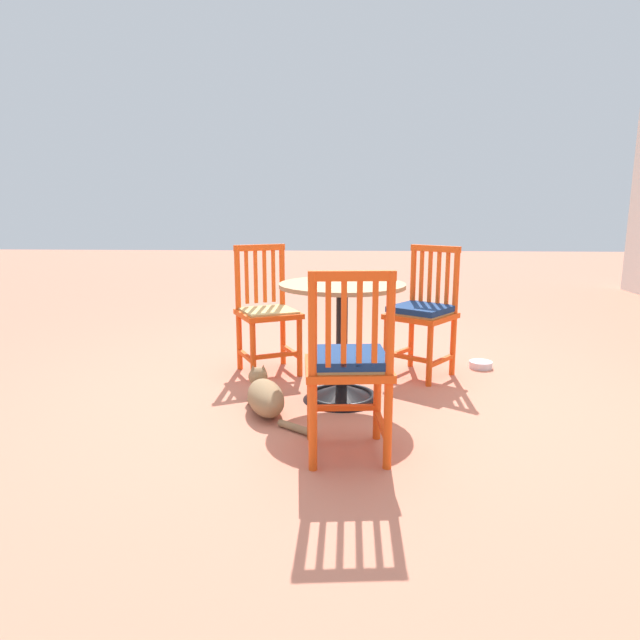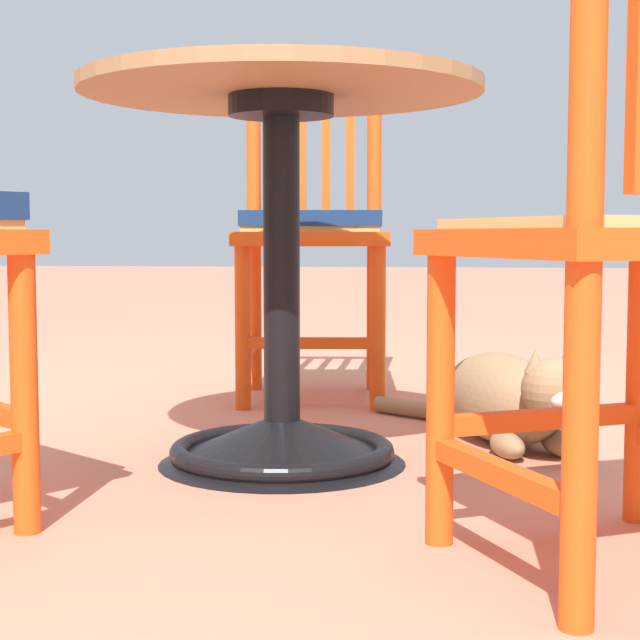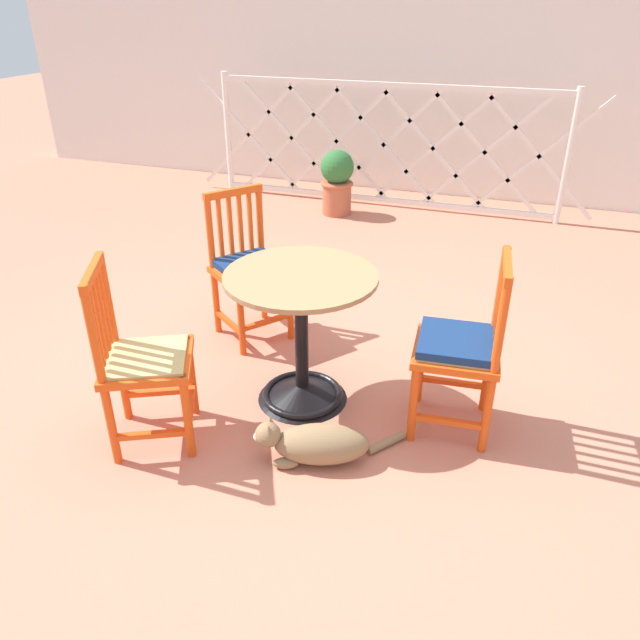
{
  "view_description": "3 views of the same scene",
  "coord_description": "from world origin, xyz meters",
  "px_view_note": "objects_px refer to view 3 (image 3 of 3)",
  "views": [
    {
      "loc": [
        3.31,
        0.0,
        1.18
      ],
      "look_at": [
        0.0,
        -0.16,
        0.51
      ],
      "focal_mm": 31.57,
      "sensor_mm": 36.0,
      "label": 1
    },
    {
      "loc": [
        -1.95,
        -0.32,
        0.44
      ],
      "look_at": [
        0.07,
        -0.09,
        0.27
      ],
      "focal_mm": 57.04,
      "sensor_mm": 36.0,
      "label": 2
    },
    {
      "loc": [
        0.95,
        -2.55,
        1.94
      ],
      "look_at": [
        0.09,
        -0.09,
        0.53
      ],
      "focal_mm": 34.26,
      "sensor_mm": 36.0,
      "label": 3
    }
  ],
  "objects_px": {
    "orange_chair_facing_out": "(249,269)",
    "pet_water_bowl": "(255,295)",
    "orange_chair_tucked_in": "(461,349)",
    "orange_chair_at_corner": "(141,361)",
    "tabby_cat": "(314,444)",
    "terracotta_planter": "(337,181)",
    "cafe_table": "(302,353)"
  },
  "relations": [
    {
      "from": "orange_chair_facing_out",
      "to": "terracotta_planter",
      "type": "relative_size",
      "value": 1.47
    },
    {
      "from": "orange_chair_facing_out",
      "to": "pet_water_bowl",
      "type": "relative_size",
      "value": 5.36
    },
    {
      "from": "orange_chair_facing_out",
      "to": "pet_water_bowl",
      "type": "height_order",
      "value": "orange_chair_facing_out"
    },
    {
      "from": "orange_chair_at_corner",
      "to": "terracotta_planter",
      "type": "height_order",
      "value": "orange_chair_at_corner"
    },
    {
      "from": "cafe_table",
      "to": "orange_chair_at_corner",
      "type": "distance_m",
      "value": 0.81
    },
    {
      "from": "orange_chair_at_corner",
      "to": "tabby_cat",
      "type": "height_order",
      "value": "orange_chair_at_corner"
    },
    {
      "from": "cafe_table",
      "to": "pet_water_bowl",
      "type": "height_order",
      "value": "cafe_table"
    },
    {
      "from": "cafe_table",
      "to": "tabby_cat",
      "type": "height_order",
      "value": "cafe_table"
    },
    {
      "from": "terracotta_planter",
      "to": "cafe_table",
      "type": "bearing_deg",
      "value": -75.55
    },
    {
      "from": "tabby_cat",
      "to": "pet_water_bowl",
      "type": "distance_m",
      "value": 1.77
    },
    {
      "from": "cafe_table",
      "to": "tabby_cat",
      "type": "bearing_deg",
      "value": -63.39
    },
    {
      "from": "orange_chair_tucked_in",
      "to": "pet_water_bowl",
      "type": "distance_m",
      "value": 1.89
    },
    {
      "from": "cafe_table",
      "to": "orange_chair_tucked_in",
      "type": "relative_size",
      "value": 0.83
    },
    {
      "from": "tabby_cat",
      "to": "terracotta_planter",
      "type": "distance_m",
      "value": 3.62
    },
    {
      "from": "orange_chair_tucked_in",
      "to": "orange_chair_facing_out",
      "type": "distance_m",
      "value": 1.44
    },
    {
      "from": "orange_chair_facing_out",
      "to": "tabby_cat",
      "type": "relative_size",
      "value": 1.41
    },
    {
      "from": "orange_chair_at_corner",
      "to": "tabby_cat",
      "type": "xyz_separation_m",
      "value": [
        0.81,
        0.1,
        -0.34
      ]
    },
    {
      "from": "cafe_table",
      "to": "terracotta_planter",
      "type": "height_order",
      "value": "cafe_table"
    },
    {
      "from": "tabby_cat",
      "to": "cafe_table",
      "type": "bearing_deg",
      "value": 116.61
    },
    {
      "from": "orange_chair_tucked_in",
      "to": "tabby_cat",
      "type": "bearing_deg",
      "value": -139.81
    },
    {
      "from": "terracotta_planter",
      "to": "orange_chair_tucked_in",
      "type": "bearing_deg",
      "value": -62.18
    },
    {
      "from": "orange_chair_at_corner",
      "to": "orange_chair_facing_out",
      "type": "bearing_deg",
      "value": 88.25
    },
    {
      "from": "orange_chair_tucked_in",
      "to": "tabby_cat",
      "type": "height_order",
      "value": "orange_chair_tucked_in"
    },
    {
      "from": "orange_chair_tucked_in",
      "to": "pet_water_bowl",
      "type": "relative_size",
      "value": 5.36
    },
    {
      "from": "orange_chair_tucked_in",
      "to": "terracotta_planter",
      "type": "distance_m",
      "value": 3.38
    },
    {
      "from": "orange_chair_facing_out",
      "to": "pet_water_bowl",
      "type": "distance_m",
      "value": 0.66
    },
    {
      "from": "terracotta_planter",
      "to": "pet_water_bowl",
      "type": "height_order",
      "value": "terracotta_planter"
    },
    {
      "from": "terracotta_planter",
      "to": "orange_chair_at_corner",
      "type": "bearing_deg",
      "value": -86.89
    },
    {
      "from": "orange_chair_tucked_in",
      "to": "tabby_cat",
      "type": "distance_m",
      "value": 0.83
    },
    {
      "from": "orange_chair_facing_out",
      "to": "orange_chair_at_corner",
      "type": "height_order",
      "value": "same"
    },
    {
      "from": "cafe_table",
      "to": "terracotta_planter",
      "type": "relative_size",
      "value": 1.23
    },
    {
      "from": "pet_water_bowl",
      "to": "terracotta_planter",
      "type": "bearing_deg",
      "value": 90.77
    }
  ]
}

